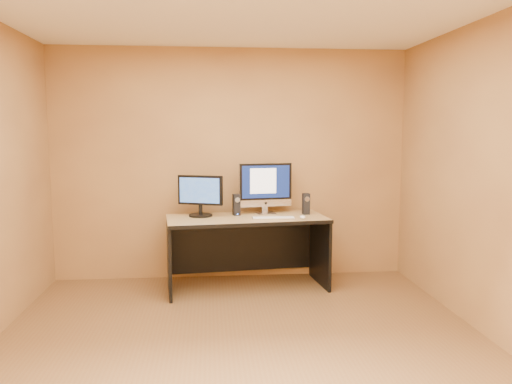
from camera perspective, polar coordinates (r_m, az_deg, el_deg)
floor at (r=4.04m, az=-1.41°, el=-17.58°), size 4.00×4.00×0.00m
walls at (r=3.69m, az=-1.47°, el=1.09°), size 4.00×4.00×2.60m
ceiling at (r=3.79m, az=-1.53°, el=21.05°), size 4.00×4.00×0.00m
desk at (r=5.37m, az=-1.05°, el=-6.96°), size 1.74×0.90×0.77m
imac at (r=5.46m, az=1.16°, el=0.46°), size 0.62×0.30×0.57m
second_monitor at (r=5.34m, az=-6.38°, el=-0.45°), size 0.56×0.41×0.44m
speaker_left at (r=5.39m, az=-2.25°, el=-1.46°), size 0.09×0.09×0.23m
speaker_right at (r=5.48m, az=5.74°, el=-1.35°), size 0.08×0.08×0.23m
keyboard at (r=5.19m, az=2.01°, el=-2.98°), size 0.45×0.13×0.02m
mouse at (r=5.21m, az=5.35°, el=-2.86°), size 0.06×0.11×0.04m
cable_a at (r=5.62m, az=1.41°, el=-2.26°), size 0.15×0.19×0.01m
cable_b at (r=5.58m, az=1.37°, el=-2.32°), size 0.05×0.18×0.01m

